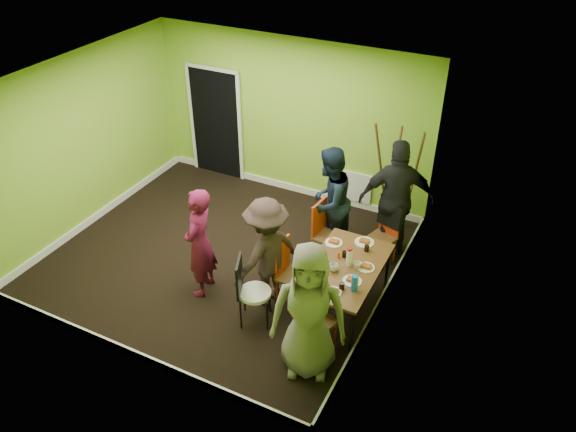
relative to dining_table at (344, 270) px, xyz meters
name	(u,v)px	position (x,y,z in m)	size (l,w,h in m)	color
ground	(225,256)	(-2.05, 0.30, -0.70)	(5.00, 5.00, 0.00)	black
room_walls	(221,200)	(-2.07, 0.34, 0.29)	(5.04, 4.54, 2.82)	#8CBE31
dining_table	(344,270)	(0.00, 0.00, 0.00)	(0.90, 1.50, 0.75)	black
chair_left_far	(325,230)	(-0.65, 0.89, -0.13)	(0.47, 0.46, 1.01)	#E84615
chair_left_near	(289,269)	(-0.72, -0.15, -0.15)	(0.43, 0.42, 0.98)	#E84615
chair_back_end	(389,221)	(0.15, 1.40, -0.03)	(0.50, 0.54, 0.94)	#E84615
chair_front_end	(312,319)	(-0.06, -0.87, -0.16)	(0.51, 0.51, 0.96)	#E84615
chair_bentwood	(249,288)	(-1.01, -0.72, -0.15)	(0.50, 0.49, 0.98)	black
easel	(395,182)	(0.02, 2.02, 0.26)	(0.77, 0.73, 1.93)	brown
plate_near_left	(334,243)	(-0.32, 0.41, 0.06)	(0.24, 0.24, 0.01)	white
plate_near_right	(319,281)	(-0.17, -0.43, 0.06)	(0.25, 0.25, 0.01)	white
plate_far_back	(364,242)	(0.05, 0.60, 0.06)	(0.27, 0.27, 0.01)	white
plate_far_front	(333,292)	(0.06, -0.53, 0.06)	(0.21, 0.21, 0.01)	white
plate_wall_back	(366,267)	(0.26, 0.09, 0.06)	(0.23, 0.23, 0.01)	white
plate_wall_front	(352,281)	(0.20, -0.24, 0.06)	(0.24, 0.24, 0.01)	white
thermos	(349,258)	(0.04, 0.05, 0.18)	(0.07, 0.07, 0.24)	white
blue_bottle	(355,283)	(0.28, -0.38, 0.17)	(0.08, 0.08, 0.22)	blue
orange_bottle	(339,255)	(-0.14, 0.13, 0.10)	(0.03, 0.03, 0.08)	#E84615
glass_mid	(344,254)	(-0.08, 0.18, 0.10)	(0.06, 0.06, 0.09)	black
glass_back	(367,248)	(0.14, 0.44, 0.10)	(0.07, 0.07, 0.09)	black
glass_front	(342,286)	(0.13, -0.42, 0.10)	(0.07, 0.07, 0.09)	black
cup_a	(334,267)	(-0.10, -0.14, 0.10)	(0.12, 0.12, 0.10)	white
cup_b	(357,265)	(0.16, 0.04, 0.10)	(0.10, 0.10, 0.09)	white
person_standing	(200,243)	(-1.90, -0.49, 0.12)	(0.60, 0.39, 1.64)	#5B0F2D
person_left_far	(329,202)	(-0.73, 1.19, 0.17)	(0.84, 0.65, 1.73)	#131E30
person_left_near	(267,253)	(-1.00, -0.27, 0.11)	(1.04, 0.60, 1.62)	#312220
person_back_end	(396,199)	(0.18, 1.57, 0.25)	(1.11, 0.46, 1.89)	black
person_front_end	(309,312)	(0.00, -1.12, 0.20)	(0.88, 0.57, 1.80)	gray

